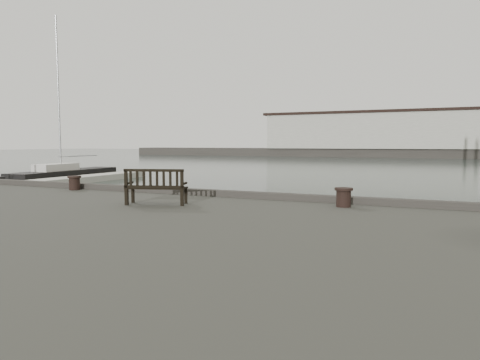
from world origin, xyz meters
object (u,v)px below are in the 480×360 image
object	(u,v)px
bench	(156,193)
bollard_left	(74,183)
bollard_right	(344,197)
yacht_b	(66,176)

from	to	relation	value
bench	bollard_left	size ratio (longest dim) A/B	3.47
bench	bollard_left	xyz separation A→B (m)	(-4.57, 1.78, -0.05)
bollard_right	yacht_b	distance (m)	32.75
bench	bollard_right	bearing A→B (deg)	0.83
bollard_left	bench	bearing A→B (deg)	-21.24
bollard_left	bollard_right	distance (m)	9.06
bollard_right	bollard_left	bearing A→B (deg)	178.39
bollard_left	yacht_b	world-z (taller)	yacht_b
bench	bollard_left	world-z (taller)	bench
bollard_left	bollard_right	bearing A→B (deg)	-1.61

